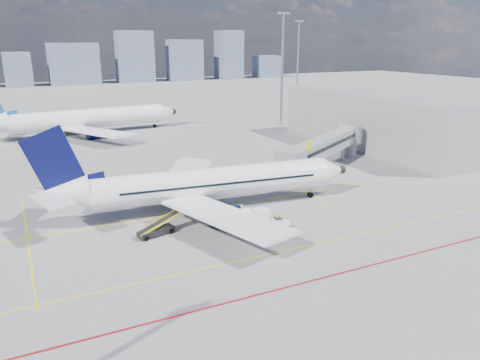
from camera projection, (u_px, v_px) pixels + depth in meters
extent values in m
plane|color=gray|center=(239.00, 232.00, 48.91)|extent=(420.00, 420.00, 0.00)
cube|color=yellow|center=(210.00, 208.00, 55.79)|extent=(60.00, 0.18, 0.01)
cube|color=yellow|center=(267.00, 254.00, 43.75)|extent=(80.00, 0.15, 0.01)
cube|color=yellow|center=(336.00, 206.00, 56.55)|extent=(0.15, 28.00, 0.01)
cube|color=yellow|center=(28.00, 238.00, 47.34)|extent=(0.15, 30.00, 0.01)
cube|color=maroon|center=(303.00, 283.00, 38.58)|extent=(90.00, 0.25, 0.01)
cube|color=gray|center=(324.00, 146.00, 71.10)|extent=(20.84, 13.93, 2.60)
cube|color=black|center=(324.00, 145.00, 71.04)|extent=(20.52, 13.82, 0.55)
cube|color=gray|center=(290.00, 161.00, 62.20)|extent=(4.49, 4.56, 3.00)
cube|color=black|center=(306.00, 178.00, 67.01)|extent=(2.20, 1.00, 0.70)
cylinder|color=gray|center=(307.00, 169.00, 66.62)|extent=(0.56, 0.56, 2.70)
cylinder|color=gray|center=(343.00, 149.00, 77.82)|extent=(0.60, 0.60, 3.90)
cylinder|color=gray|center=(350.00, 134.00, 80.25)|extent=(4.00, 4.00, 3.00)
cylinder|color=gray|center=(349.00, 145.00, 80.80)|extent=(2.40, 2.40, 3.90)
cube|color=yellow|center=(309.00, 146.00, 62.70)|extent=(1.26, 0.82, 1.20)
cube|color=gray|center=(371.00, 121.00, 86.76)|extent=(10.00, 42.00, 10.00)
cube|color=black|center=(350.00, 123.00, 84.73)|extent=(0.25, 40.00, 4.50)
cylinder|color=gray|center=(282.00, 71.00, 108.72)|extent=(0.56, 0.56, 25.00)
cube|color=gray|center=(283.00, 13.00, 105.11)|extent=(3.20, 0.40, 0.50)
cube|color=silver|center=(279.00, 13.00, 104.38)|extent=(0.60, 0.15, 0.35)
cube|color=silver|center=(284.00, 13.00, 104.89)|extent=(0.60, 0.15, 0.35)
cube|color=silver|center=(289.00, 13.00, 105.40)|extent=(0.60, 0.15, 0.35)
cylinder|color=gray|center=(298.00, 63.00, 150.25)|extent=(0.56, 0.56, 25.00)
cube|color=gray|center=(299.00, 21.00, 146.63)|extent=(3.20, 0.40, 0.50)
cube|color=silver|center=(296.00, 21.00, 145.91)|extent=(0.60, 0.15, 0.35)
cube|color=silver|center=(300.00, 21.00, 146.41)|extent=(0.60, 0.15, 0.35)
cube|color=silver|center=(303.00, 21.00, 146.92)|extent=(0.60, 0.15, 0.35)
cube|color=slate|center=(18.00, 69.00, 204.00)|extent=(11.16, 12.93, 14.70)
cube|color=slate|center=(74.00, 64.00, 213.42)|extent=(21.98, 10.55, 18.54)
cube|color=slate|center=(135.00, 57.00, 224.58)|extent=(17.00, 9.32, 24.08)
cube|color=slate|center=(185.00, 60.00, 235.87)|extent=(17.01, 9.09, 20.00)
cube|color=slate|center=(229.00, 55.00, 245.58)|extent=(11.26, 13.51, 24.59)
cube|color=slate|center=(267.00, 66.00, 257.20)|extent=(11.95, 12.03, 11.66)
cylinder|color=white|center=(215.00, 183.00, 54.67)|extent=(28.39, 6.85, 3.66)
cone|color=white|center=(333.00, 171.00, 59.74)|extent=(3.77, 4.02, 3.66)
sphere|color=black|center=(342.00, 170.00, 60.16)|extent=(1.14, 1.14, 1.03)
cone|color=white|center=(59.00, 194.00, 49.03)|extent=(6.39, 4.32, 3.66)
cube|color=black|center=(325.00, 167.00, 59.20)|extent=(1.56, 1.56, 0.42)
cube|color=white|center=(187.00, 173.00, 62.13)|extent=(12.08, 15.82, 0.54)
cube|color=white|center=(226.00, 216.00, 46.88)|extent=(9.31, 16.24, 0.54)
cylinder|color=#080B3D|center=(199.00, 188.00, 60.05)|extent=(3.60, 2.53, 2.16)
cylinder|color=#080B3D|center=(225.00, 216.00, 50.22)|extent=(3.60, 2.53, 2.16)
cylinder|color=silver|center=(213.00, 186.00, 60.63)|extent=(0.58, 2.24, 2.21)
cylinder|color=silver|center=(241.00, 214.00, 50.80)|extent=(0.58, 2.24, 2.21)
cube|color=#080B3D|center=(55.00, 164.00, 48.11)|extent=(6.42, 1.03, 8.00)
cube|color=#080B3D|center=(80.00, 183.00, 49.47)|extent=(5.29, 0.88, 2.02)
cube|color=white|center=(55.00, 183.00, 51.53)|extent=(4.99, 5.96, 0.21)
cube|color=white|center=(54.00, 200.00, 46.10)|extent=(4.11, 5.82, 0.21)
cylinder|color=gray|center=(311.00, 191.00, 59.43)|extent=(0.31, 0.31, 1.80)
cylinder|color=black|center=(310.00, 195.00, 59.57)|extent=(0.79, 0.37, 0.76)
cylinder|color=gray|center=(202.00, 197.00, 57.28)|extent=(0.35, 0.35, 1.60)
cylinder|color=black|center=(202.00, 200.00, 57.37)|extent=(1.07, 0.76, 1.00)
cylinder|color=gray|center=(213.00, 210.00, 52.88)|extent=(0.35, 0.35, 1.60)
cylinder|color=black|center=(213.00, 213.00, 52.96)|extent=(1.07, 0.76, 1.00)
cube|color=black|center=(214.00, 176.00, 56.37)|extent=(22.95, 2.74, 0.24)
cube|color=black|center=(223.00, 184.00, 53.10)|extent=(22.95, 2.74, 0.24)
cylinder|color=white|center=(90.00, 118.00, 100.16)|extent=(32.29, 7.12, 4.17)
cone|color=white|center=(168.00, 112.00, 109.15)|extent=(4.22, 4.50, 4.17)
sphere|color=black|center=(174.00, 112.00, 109.89)|extent=(1.28, 1.28, 1.17)
cube|color=black|center=(162.00, 110.00, 108.28)|extent=(1.74, 1.74, 0.48)
cube|color=white|center=(73.00, 118.00, 107.54)|extent=(10.91, 18.48, 0.62)
cube|color=white|center=(95.00, 131.00, 91.83)|extent=(13.48, 18.09, 0.62)
cylinder|color=#080B3D|center=(82.00, 126.00, 105.67)|extent=(4.06, 2.80, 2.46)
cylinder|color=#080B3D|center=(97.00, 135.00, 95.54)|extent=(4.06, 2.80, 2.46)
cylinder|color=silver|center=(91.00, 125.00, 106.68)|extent=(0.61, 2.54, 2.52)
cylinder|color=silver|center=(107.00, 134.00, 96.55)|extent=(0.61, 2.54, 2.52)
cube|color=#154A93|center=(2.00, 117.00, 91.23)|extent=(6.03, 0.88, 2.30)
cylinder|color=black|center=(83.00, 130.00, 102.70)|extent=(1.06, 0.74, 1.00)
cylinder|color=black|center=(90.00, 134.00, 98.16)|extent=(1.06, 0.74, 1.00)
cylinder|color=black|center=(154.00, 126.00, 108.21)|extent=(0.78, 0.35, 0.76)
cube|color=white|center=(281.00, 225.00, 49.58)|extent=(2.01, 1.29, 0.68)
cube|color=white|center=(278.00, 221.00, 49.33)|extent=(0.99, 1.10, 0.51)
cube|color=black|center=(278.00, 219.00, 49.28)|extent=(0.90, 1.04, 0.30)
cylinder|color=black|center=(276.00, 229.00, 49.01)|extent=(0.50, 0.25, 0.48)
cylinder|color=black|center=(273.00, 226.00, 49.87)|extent=(0.50, 0.25, 0.48)
cylinder|color=black|center=(288.00, 228.00, 49.42)|extent=(0.50, 0.25, 0.48)
cylinder|color=black|center=(285.00, 225.00, 50.28)|extent=(0.50, 0.25, 0.48)
cube|color=black|center=(253.00, 225.00, 49.82)|extent=(3.95, 2.38, 0.18)
cube|color=white|center=(244.00, 218.00, 49.35)|extent=(1.88, 1.84, 1.59)
cube|color=white|center=(261.00, 217.00, 49.78)|extent=(1.88, 1.84, 1.59)
cylinder|color=black|center=(241.00, 231.00, 48.87)|extent=(0.35, 0.21, 0.33)
cylinder|color=black|center=(238.00, 226.00, 50.20)|extent=(0.35, 0.21, 0.33)
cylinder|color=black|center=(267.00, 228.00, 49.53)|extent=(0.35, 0.21, 0.33)
cylinder|color=black|center=(263.00, 223.00, 50.87)|extent=(0.35, 0.21, 0.33)
cube|color=black|center=(156.00, 232.00, 47.99)|extent=(4.01, 2.20, 0.63)
cube|color=black|center=(162.00, 221.00, 48.17)|extent=(5.48, 2.14, 1.67)
cube|color=yellow|center=(159.00, 220.00, 48.53)|extent=(5.31, 1.33, 1.73)
cube|color=yellow|center=(164.00, 223.00, 47.80)|extent=(5.31, 1.33, 1.73)
cylinder|color=black|center=(146.00, 238.00, 46.68)|extent=(0.58, 0.34, 0.54)
cylinder|color=black|center=(140.00, 234.00, 47.62)|extent=(0.58, 0.34, 0.54)
cylinder|color=black|center=(171.00, 231.00, 48.45)|extent=(0.58, 0.34, 0.54)
cylinder|color=black|center=(165.00, 228.00, 49.38)|extent=(0.58, 0.34, 0.54)
imported|color=yellow|center=(277.00, 221.00, 49.56)|extent=(0.49, 0.70, 1.83)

